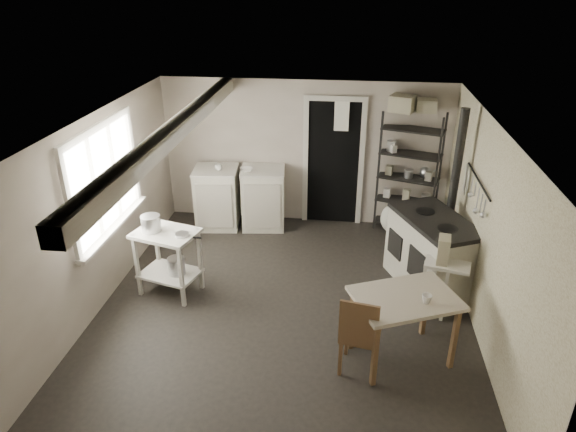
# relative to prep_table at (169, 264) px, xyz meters

# --- Properties ---
(floor) EXTENTS (5.00, 5.00, 0.00)m
(floor) POSITION_rel_prep_table_xyz_m (1.50, -0.15, -0.40)
(floor) COLOR black
(floor) RESTS_ON ground
(ceiling) EXTENTS (5.00, 5.00, 0.00)m
(ceiling) POSITION_rel_prep_table_xyz_m (1.50, -0.15, 1.90)
(ceiling) COLOR silver
(ceiling) RESTS_ON wall_back
(wall_back) EXTENTS (4.50, 0.02, 2.30)m
(wall_back) POSITION_rel_prep_table_xyz_m (1.50, 2.35, 0.75)
(wall_back) COLOR #B4A799
(wall_back) RESTS_ON ground
(wall_front) EXTENTS (4.50, 0.02, 2.30)m
(wall_front) POSITION_rel_prep_table_xyz_m (1.50, -2.65, 0.75)
(wall_front) COLOR #B4A799
(wall_front) RESTS_ON ground
(wall_left) EXTENTS (0.02, 5.00, 2.30)m
(wall_left) POSITION_rel_prep_table_xyz_m (-0.75, -0.15, 0.75)
(wall_left) COLOR #B4A799
(wall_left) RESTS_ON ground
(wall_right) EXTENTS (0.02, 5.00, 2.30)m
(wall_right) POSITION_rel_prep_table_xyz_m (3.75, -0.15, 0.75)
(wall_right) COLOR #B4A799
(wall_right) RESTS_ON ground
(window) EXTENTS (0.12, 1.76, 1.28)m
(window) POSITION_rel_prep_table_xyz_m (-0.72, 0.05, 1.10)
(window) COLOR beige
(window) RESTS_ON wall_left
(doorway) EXTENTS (0.96, 0.10, 2.08)m
(doorway) POSITION_rel_prep_table_xyz_m (1.95, 2.32, 0.60)
(doorway) COLOR beige
(doorway) RESTS_ON ground
(ceiling_beam) EXTENTS (0.18, 5.00, 0.18)m
(ceiling_beam) POSITION_rel_prep_table_xyz_m (0.30, -0.15, 1.80)
(ceiling_beam) COLOR beige
(ceiling_beam) RESTS_ON ceiling
(wallpaper_panel) EXTENTS (0.01, 5.00, 2.30)m
(wallpaper_panel) POSITION_rel_prep_table_xyz_m (3.74, -0.15, 0.75)
(wallpaper_panel) COLOR beige
(wallpaper_panel) RESTS_ON wall_right
(utensil_rail) EXTENTS (0.06, 1.20, 0.44)m
(utensil_rail) POSITION_rel_prep_table_xyz_m (3.69, 0.45, 1.15)
(utensil_rail) COLOR #B9B9BC
(utensil_rail) RESTS_ON wall_right
(prep_table) EXTENTS (0.87, 0.72, 0.87)m
(prep_table) POSITION_rel_prep_table_xyz_m (0.00, 0.00, 0.00)
(prep_table) COLOR beige
(prep_table) RESTS_ON ground
(stockpot) EXTENTS (0.30, 0.30, 0.25)m
(stockpot) POSITION_rel_prep_table_xyz_m (-0.18, 0.01, 0.54)
(stockpot) COLOR #B9B9BC
(stockpot) RESTS_ON prep_table
(saucepan) EXTENTS (0.20, 0.20, 0.10)m
(saucepan) POSITION_rel_prep_table_xyz_m (0.24, -0.07, 0.45)
(saucepan) COLOR #B9B9BC
(saucepan) RESTS_ON prep_table
(bucket) EXTENTS (0.29, 0.29, 0.24)m
(bucket) POSITION_rel_prep_table_xyz_m (0.10, -0.01, -0.02)
(bucket) COLOR #B9B9BC
(bucket) RESTS_ON prep_table
(base_cabinets) EXTENTS (1.54, 0.80, 0.97)m
(base_cabinets) POSITION_rel_prep_table_xyz_m (0.50, 2.00, 0.06)
(base_cabinets) COLOR beige
(base_cabinets) RESTS_ON ground
(mixing_bowl) EXTENTS (0.32, 0.32, 0.06)m
(mixing_bowl) POSITION_rel_prep_table_xyz_m (0.64, 1.92, 0.55)
(mixing_bowl) COLOR white
(mixing_bowl) RESTS_ON base_cabinets
(counter_cup) EXTENTS (0.15, 0.15, 0.09)m
(counter_cup) POSITION_rel_prep_table_xyz_m (0.20, 1.91, 0.56)
(counter_cup) COLOR white
(counter_cup) RESTS_ON base_cabinets
(shelf_rack) EXTENTS (0.97, 0.61, 1.91)m
(shelf_rack) POSITION_rel_prep_table_xyz_m (3.11, 2.15, 0.55)
(shelf_rack) COLOR black
(shelf_rack) RESTS_ON ground
(shelf_jar) EXTENTS (0.10, 0.11, 0.18)m
(shelf_jar) POSITION_rel_prep_table_xyz_m (2.85, 2.17, 0.96)
(shelf_jar) COLOR white
(shelf_jar) RESTS_ON shelf_rack
(storage_box_a) EXTENTS (0.42, 0.40, 0.23)m
(storage_box_a) POSITION_rel_prep_table_xyz_m (2.92, 2.15, 1.61)
(storage_box_a) COLOR #BDB898
(storage_box_a) RESTS_ON shelf_rack
(storage_box_b) EXTENTS (0.29, 0.27, 0.18)m
(storage_box_b) POSITION_rel_prep_table_xyz_m (3.26, 2.19, 1.59)
(storage_box_b) COLOR #BDB898
(storage_box_b) RESTS_ON shelf_rack
(stove) EXTENTS (1.15, 1.43, 0.98)m
(stove) POSITION_rel_prep_table_xyz_m (3.31, 0.53, 0.04)
(stove) COLOR beige
(stove) RESTS_ON ground
(stovepipe) EXTENTS (0.13, 0.13, 1.31)m
(stovepipe) POSITION_rel_prep_table_xyz_m (3.55, 0.95, 1.19)
(stovepipe) COLOR black
(stovepipe) RESTS_ON stove
(side_ledge) EXTENTS (0.56, 0.39, 0.78)m
(side_ledge) POSITION_rel_prep_table_xyz_m (3.36, -0.19, 0.03)
(side_ledge) COLOR beige
(side_ledge) RESTS_ON ground
(oats_box) EXTENTS (0.16, 0.23, 0.32)m
(oats_box) POSITION_rel_prep_table_xyz_m (3.30, -0.17, 0.61)
(oats_box) COLOR #BDB898
(oats_box) RESTS_ON side_ledge
(work_table) EXTENTS (1.23, 1.07, 0.78)m
(work_table) POSITION_rel_prep_table_xyz_m (2.84, -0.92, -0.02)
(work_table) COLOR beige
(work_table) RESTS_ON ground
(table_cup) EXTENTS (0.12, 0.12, 0.09)m
(table_cup) POSITION_rel_prep_table_xyz_m (3.03, -1.00, 0.41)
(table_cup) COLOR white
(table_cup) RESTS_ON work_table
(chair) EXTENTS (0.45, 0.47, 0.93)m
(chair) POSITION_rel_prep_table_xyz_m (2.40, -1.13, 0.08)
(chair) COLOR brown
(chair) RESTS_ON ground
(flour_sack) EXTENTS (0.46, 0.41, 0.48)m
(flour_sack) POSITION_rel_prep_table_xyz_m (2.94, 2.03, -0.16)
(flour_sack) COLOR white
(flour_sack) RESTS_ON ground
(floor_crock) EXTENTS (0.14, 0.14, 0.15)m
(floor_crock) POSITION_rel_prep_table_xyz_m (3.15, -0.08, -0.33)
(floor_crock) COLOR white
(floor_crock) RESTS_ON ground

